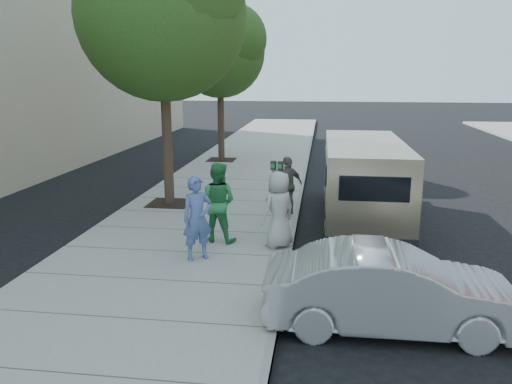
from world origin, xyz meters
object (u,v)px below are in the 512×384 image
person_officer (197,218)px  person_green_shirt (217,202)px  person_gray_shirt (279,210)px  tree_far (221,48)px  parking_meter (277,177)px  person_striped_polo (288,185)px  van (363,179)px  tree_near (163,9)px  sedan (392,290)px

person_officer → person_green_shirt: size_ratio=0.96×
person_gray_shirt → tree_far: bearing=-116.3°
parking_meter → tree_far: bearing=120.7°
parking_meter → person_striped_polo: 0.67m
van → tree_near: bearing=173.9°
tree_far → person_gray_shirt: 12.08m
sedan → person_gray_shirt: size_ratio=2.32×
sedan → person_officer: person_officer is taller
person_gray_shirt → person_striped_polo: person_gray_shirt is taller
van → sedan: (0.03, -5.83, -0.49)m
van → person_officer: size_ratio=3.36×
person_striped_polo → person_officer: bearing=24.8°
tree_near → van: (5.43, -0.56, -4.41)m
parking_meter → person_green_shirt: (-1.16, -1.88, -0.21)m
tree_far → sedan: 15.60m
person_officer → person_striped_polo: (1.58, 3.59, -0.08)m
parking_meter → person_gray_shirt: person_gray_shirt is taller
tree_near → tree_far: tree_near is taller
tree_far → person_striped_polo: size_ratio=4.12×
tree_near → person_officer: 6.49m
person_officer → van: bearing=12.0°
person_green_shirt → person_gray_shirt: size_ratio=1.07×
parking_meter → van: van is taller
parking_meter → person_officer: (-1.32, -3.06, -0.25)m
tree_far → sedan: (5.45, -13.99, -4.24)m
tree_far → van: size_ratio=1.12×
tree_far → person_officer: tree_far is taller
parking_meter → van: 2.32m
tree_near → person_gray_shirt: 6.60m
tree_near → person_officer: bearing=-66.2°
sedan → person_green_shirt: size_ratio=2.16×
van → person_officer: bearing=-134.1°
sedan → person_green_shirt: bearing=44.9°
person_officer → person_striped_polo: 3.92m
sedan → person_officer: (-3.58, 2.14, 0.37)m
sedan → van: bearing=-0.6°
tree_near → person_gray_shirt: size_ratio=4.48×
sedan → tree_far: bearing=20.4°
tree_far → parking_meter: 10.03m
tree_far → tree_near: bearing=-90.0°
van → sedan: size_ratio=1.49×
parking_meter → person_gray_shirt: bearing=-72.8°
van → person_gray_shirt: (-1.99, -2.74, -0.15)m
tree_near → van: bearing=-5.9°
sedan → person_officer: bearing=58.2°
tree_near → person_gray_shirt: bearing=-43.9°
tree_far → person_striped_polo: tree_far is taller
parking_meter → sedan: 5.70m
person_striped_polo → tree_near: bearing=-52.3°
tree_far → sedan: bearing=-68.7°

